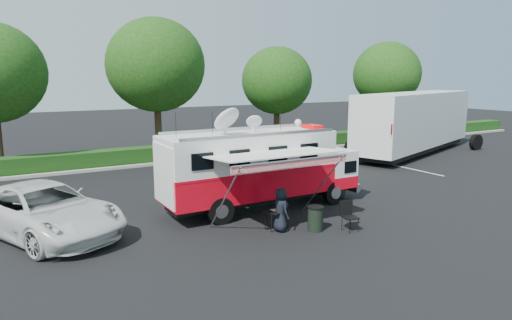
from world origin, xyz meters
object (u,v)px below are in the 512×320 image
(trash_bin, at_px, (315,218))
(command_truck, at_px, (261,167))
(folding_table, at_px, (276,212))
(white_suv, at_px, (46,235))
(semi_trailer, at_px, (415,122))

(trash_bin, bearing_deg, command_truck, 94.40)
(trash_bin, bearing_deg, folding_table, 143.22)
(white_suv, height_order, trash_bin, white_suv)
(white_suv, distance_m, trash_bin, 9.15)
(white_suv, relative_size, trash_bin, 7.27)
(command_truck, relative_size, white_suv, 1.32)
(folding_table, bearing_deg, command_truck, 71.51)
(folding_table, distance_m, trash_bin, 1.36)
(command_truck, height_order, semi_trailer, semi_trailer)
(command_truck, xyz_separation_m, trash_bin, (0.25, -3.28, -1.27))
(command_truck, bearing_deg, semi_trailer, 21.28)
(command_truck, distance_m, trash_bin, 3.53)
(white_suv, xyz_separation_m, semi_trailer, (23.92, 5.37, 2.20))
(semi_trailer, bearing_deg, white_suv, -167.34)
(command_truck, bearing_deg, white_suv, 173.70)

